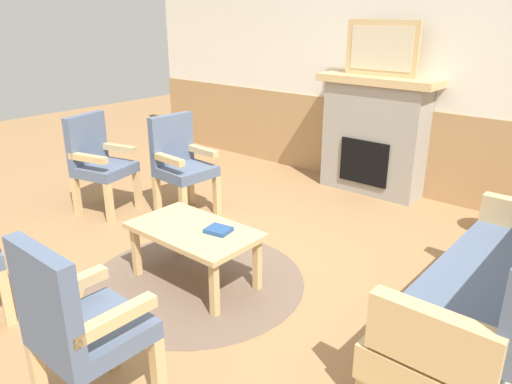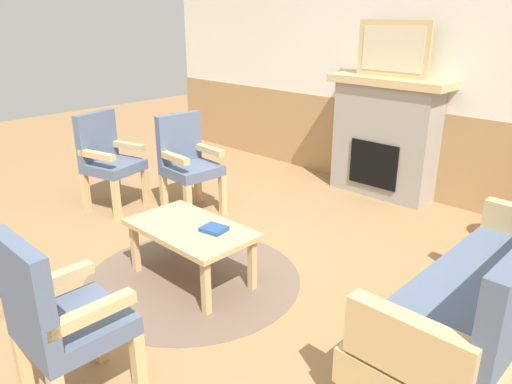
# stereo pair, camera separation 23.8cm
# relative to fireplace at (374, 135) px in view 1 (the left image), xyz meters

# --- Properties ---
(ground_plane) EXTENTS (14.00, 14.00, 0.00)m
(ground_plane) POSITION_rel_fireplace_xyz_m (0.00, -2.35, -0.65)
(ground_plane) COLOR #997047
(wall_back) EXTENTS (7.20, 0.14, 2.70)m
(wall_back) POSITION_rel_fireplace_xyz_m (0.00, 0.25, 0.66)
(wall_back) COLOR silver
(wall_back) RESTS_ON ground_plane
(fireplace) EXTENTS (1.30, 0.44, 1.28)m
(fireplace) POSITION_rel_fireplace_xyz_m (0.00, 0.00, 0.00)
(fireplace) COLOR gray
(fireplace) RESTS_ON ground_plane
(framed_picture) EXTENTS (0.80, 0.04, 0.56)m
(framed_picture) POSITION_rel_fireplace_xyz_m (0.00, 0.00, 0.91)
(framed_picture) COLOR tan
(framed_picture) RESTS_ON fireplace
(couch) EXTENTS (0.70, 1.80, 0.98)m
(couch) POSITION_rel_fireplace_xyz_m (1.86, -2.06, -0.26)
(couch) COLOR tan
(couch) RESTS_ON ground_plane
(coffee_table) EXTENTS (0.96, 0.56, 0.44)m
(coffee_table) POSITION_rel_fireplace_xyz_m (-0.05, -2.64, -0.27)
(coffee_table) COLOR tan
(coffee_table) RESTS_ON ground_plane
(round_rug) EXTENTS (1.64, 1.64, 0.01)m
(round_rug) POSITION_rel_fireplace_xyz_m (-0.05, -2.64, -0.65)
(round_rug) COLOR brown
(round_rug) RESTS_ON ground_plane
(book_on_table) EXTENTS (0.19, 0.18, 0.03)m
(book_on_table) POSITION_rel_fireplace_xyz_m (0.13, -2.57, -0.20)
(book_on_table) COLOR navy
(book_on_table) RESTS_ON coffee_table
(armchair_near_fireplace) EXTENTS (0.51, 0.51, 0.98)m
(armchair_near_fireplace) POSITION_rel_fireplace_xyz_m (-1.14, -1.79, -0.11)
(armchair_near_fireplace) COLOR tan
(armchair_near_fireplace) RESTS_ON ground_plane
(armchair_by_window_left) EXTENTS (0.58, 0.58, 0.98)m
(armchair_by_window_left) POSITION_rel_fireplace_xyz_m (-1.80, -2.28, -0.11)
(armchair_by_window_left) COLOR tan
(armchair_by_window_left) RESTS_ON ground_plane
(armchair_front_left) EXTENTS (0.48, 0.48, 0.98)m
(armchair_front_left) POSITION_rel_fireplace_xyz_m (0.49, -3.88, -0.11)
(armchair_front_left) COLOR tan
(armchair_front_left) RESTS_ON ground_plane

